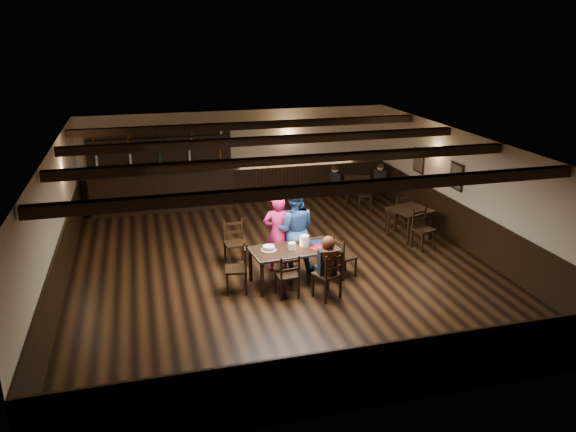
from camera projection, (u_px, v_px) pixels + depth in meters
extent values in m
plane|color=black|center=(281.00, 266.00, 12.34)|extent=(10.00, 10.00, 0.00)
cube|color=beige|center=(239.00, 157.00, 16.47)|extent=(9.00, 0.02, 2.70)
cube|color=beige|center=(374.00, 322.00, 7.34)|extent=(9.00, 0.02, 2.70)
cube|color=beige|center=(54.00, 226.00, 10.80)|extent=(0.02, 10.00, 2.70)
cube|color=beige|center=(468.00, 192.00, 13.00)|extent=(0.02, 10.00, 2.70)
cube|color=silver|center=(280.00, 145.00, 11.47)|extent=(9.00, 10.00, 0.02)
cube|color=black|center=(240.00, 185.00, 16.72)|extent=(9.00, 0.04, 1.00)
cube|color=black|center=(370.00, 376.00, 7.64)|extent=(9.00, 0.04, 1.00)
cube|color=black|center=(62.00, 267.00, 11.09)|extent=(0.04, 10.00, 1.00)
cube|color=black|center=(463.00, 227.00, 13.27)|extent=(0.04, 10.00, 1.00)
cube|color=black|center=(172.00, 143.00, 15.82)|extent=(0.90, 0.03, 1.00)
cube|color=black|center=(172.00, 143.00, 15.80)|extent=(0.80, 0.02, 0.90)
cube|color=black|center=(457.00, 176.00, 13.37)|extent=(0.03, 0.55, 0.65)
cube|color=#72664C|center=(456.00, 176.00, 13.37)|extent=(0.02, 0.45, 0.55)
cube|color=black|center=(419.00, 161.00, 15.13)|extent=(0.03, 0.55, 0.65)
cube|color=#72664C|center=(418.00, 161.00, 15.12)|extent=(0.02, 0.45, 0.55)
cube|color=black|center=(327.00, 189.00, 8.76)|extent=(8.90, 0.18, 0.18)
cube|color=black|center=(293.00, 161.00, 10.58)|extent=(8.90, 0.18, 0.18)
cube|color=black|center=(269.00, 140.00, 12.41)|extent=(8.90, 0.18, 0.18)
cube|color=black|center=(251.00, 125.00, 14.24)|extent=(8.90, 0.18, 0.18)
cube|color=black|center=(262.00, 280.00, 10.83)|extent=(0.07, 0.07, 0.71)
cube|color=black|center=(250.00, 265.00, 11.50)|extent=(0.07, 0.07, 0.71)
cube|color=black|center=(338.00, 268.00, 11.39)|extent=(0.07, 0.07, 0.71)
cube|color=black|center=(323.00, 254.00, 12.05)|extent=(0.07, 0.07, 0.71)
cube|color=black|center=(294.00, 250.00, 11.32)|extent=(1.83, 1.06, 0.04)
cube|color=#A5A8AD|center=(287.00, 242.00, 11.69)|extent=(1.74, 0.22, 0.05)
cube|color=#A5A8AD|center=(302.00, 257.00, 10.95)|extent=(1.74, 0.22, 0.05)
cube|color=#A5A8AD|center=(332.00, 244.00, 11.61)|extent=(0.12, 0.87, 0.05)
cube|color=#A5A8AD|center=(254.00, 256.00, 11.03)|extent=(0.12, 0.87, 0.05)
cube|color=black|center=(293.00, 281.00, 11.13)|extent=(0.04, 0.04, 0.43)
cube|color=black|center=(299.00, 288.00, 10.83)|extent=(0.04, 0.04, 0.43)
cube|color=black|center=(276.00, 284.00, 11.01)|extent=(0.04, 0.04, 0.43)
cube|color=black|center=(281.00, 291.00, 10.71)|extent=(0.04, 0.04, 0.43)
cube|color=black|center=(287.00, 275.00, 10.84)|extent=(0.45, 0.43, 0.04)
cube|color=black|center=(290.00, 268.00, 10.62)|extent=(0.42, 0.07, 0.45)
cube|color=black|center=(290.00, 270.00, 10.63)|extent=(0.36, 0.06, 0.05)
cube|color=black|center=(290.00, 261.00, 10.58)|extent=(0.36, 0.06, 0.05)
cube|color=black|center=(328.00, 280.00, 11.11)|extent=(0.05, 0.05, 0.46)
cube|color=black|center=(341.00, 287.00, 10.83)|extent=(0.05, 0.05, 0.46)
cube|color=black|center=(313.00, 286.00, 10.88)|extent=(0.05, 0.05, 0.46)
cube|color=black|center=(325.00, 292.00, 10.61)|extent=(0.05, 0.05, 0.46)
cube|color=black|center=(327.00, 274.00, 10.78)|extent=(0.59, 0.58, 0.04)
cube|color=black|center=(334.00, 266.00, 10.56)|extent=(0.43, 0.21, 0.49)
cube|color=black|center=(334.00, 268.00, 10.58)|extent=(0.37, 0.18, 0.05)
cube|color=black|center=(334.00, 259.00, 10.51)|extent=(0.37, 0.18, 0.05)
cube|color=black|center=(227.00, 277.00, 11.26)|extent=(0.04, 0.04, 0.46)
cube|color=black|center=(245.00, 276.00, 11.30)|extent=(0.04, 0.04, 0.46)
cube|color=black|center=(228.00, 285.00, 10.90)|extent=(0.04, 0.04, 0.46)
cube|color=black|center=(246.00, 285.00, 10.94)|extent=(0.04, 0.04, 0.46)
cube|color=black|center=(236.00, 269.00, 11.02)|extent=(0.49, 0.50, 0.04)
cube|color=black|center=(245.00, 258.00, 10.96)|extent=(0.10, 0.45, 0.48)
cube|color=black|center=(245.00, 260.00, 10.98)|extent=(0.08, 0.38, 0.05)
cube|color=black|center=(245.00, 251.00, 10.91)|extent=(0.08, 0.38, 0.05)
cube|color=black|center=(356.00, 268.00, 11.73)|extent=(0.04, 0.04, 0.42)
cube|color=black|center=(343.00, 271.00, 11.56)|extent=(0.04, 0.04, 0.42)
cube|color=black|center=(345.00, 262.00, 12.01)|extent=(0.04, 0.04, 0.42)
cube|color=black|center=(333.00, 266.00, 11.84)|extent=(0.04, 0.04, 0.42)
cube|color=black|center=(345.00, 257.00, 11.71)|extent=(0.49, 0.51, 0.04)
cube|color=black|center=(339.00, 248.00, 11.56)|extent=(0.15, 0.40, 0.44)
cube|color=black|center=(338.00, 250.00, 11.57)|extent=(0.13, 0.34, 0.05)
cube|color=black|center=(339.00, 243.00, 11.51)|extent=(0.13, 0.34, 0.05)
cube|color=black|center=(229.00, 259.00, 12.11)|extent=(0.04, 0.04, 0.48)
cube|color=black|center=(225.00, 252.00, 12.45)|extent=(0.04, 0.04, 0.48)
cube|color=black|center=(247.00, 256.00, 12.23)|extent=(0.04, 0.04, 0.48)
cube|color=black|center=(242.00, 250.00, 12.57)|extent=(0.04, 0.04, 0.48)
cube|color=black|center=(236.00, 243.00, 12.26)|extent=(0.50, 0.47, 0.04)
cube|color=black|center=(233.00, 230.00, 12.34)|extent=(0.47, 0.07, 0.50)
cube|color=black|center=(233.00, 232.00, 12.36)|extent=(0.40, 0.06, 0.06)
cube|color=black|center=(233.00, 224.00, 12.29)|extent=(0.40, 0.06, 0.06)
imported|color=#D51D83|center=(278.00, 233.00, 11.85)|extent=(0.70, 0.54, 1.70)
imported|color=navy|center=(294.00, 229.00, 11.84)|extent=(1.07, 0.94, 1.86)
cube|color=black|center=(325.00, 270.00, 10.88)|extent=(0.33, 0.33, 0.13)
cube|color=black|center=(327.00, 262.00, 10.69)|extent=(0.35, 0.20, 0.49)
cylinder|color=black|center=(328.00, 251.00, 10.62)|extent=(0.10, 0.35, 0.35)
sphere|color=#D8A384|center=(328.00, 243.00, 10.57)|extent=(0.21, 0.21, 0.21)
sphere|color=#3D210E|center=(328.00, 243.00, 10.54)|extent=(0.26, 0.26, 0.26)
cone|color=#3D210E|center=(330.00, 265.00, 10.57)|extent=(0.20, 0.20, 0.61)
cylinder|color=white|center=(269.00, 250.00, 11.22)|extent=(0.30, 0.30, 0.01)
cylinder|color=white|center=(269.00, 248.00, 11.21)|extent=(0.24, 0.24, 0.08)
cylinder|color=silver|center=(269.00, 249.00, 11.21)|extent=(0.26, 0.26, 0.04)
cylinder|color=white|center=(292.00, 246.00, 11.24)|extent=(0.15, 0.15, 0.15)
cylinder|color=white|center=(304.00, 240.00, 11.42)|extent=(0.19, 0.19, 0.23)
cylinder|color=#A5A8AD|center=(295.00, 246.00, 11.40)|extent=(0.05, 0.05, 0.03)
sphere|color=orange|center=(295.00, 245.00, 11.39)|extent=(0.03, 0.03, 0.03)
cylinder|color=silver|center=(315.00, 246.00, 11.33)|extent=(0.03, 0.03, 0.08)
cylinder|color=#A5A8AD|center=(314.00, 246.00, 11.33)|extent=(0.03, 0.03, 0.08)
cylinder|color=silver|center=(308.00, 242.00, 11.51)|extent=(0.08, 0.08, 0.12)
cube|color=maroon|center=(318.00, 247.00, 11.38)|extent=(0.38, 0.36, 0.00)
cube|color=#0F174D|center=(318.00, 242.00, 11.65)|extent=(0.35, 0.26, 0.00)
cube|color=black|center=(164.00, 192.00, 15.87)|extent=(3.98, 0.60, 1.10)
cube|color=black|center=(162.00, 172.00, 15.68)|extent=(4.18, 0.70, 0.05)
cube|color=black|center=(162.00, 170.00, 15.93)|extent=(3.98, 0.10, 2.20)
cube|color=black|center=(161.00, 163.00, 15.76)|extent=(3.88, 0.22, 0.03)
cube|color=black|center=(160.00, 150.00, 15.65)|extent=(3.88, 0.22, 0.03)
cube|color=black|center=(159.00, 138.00, 15.53)|extent=(3.88, 0.22, 0.03)
cube|color=black|center=(410.00, 210.00, 13.73)|extent=(1.09, 1.09, 0.04)
cube|color=black|center=(408.00, 231.00, 13.38)|extent=(0.06, 0.06, 0.71)
cube|color=black|center=(388.00, 222.00, 13.98)|extent=(0.06, 0.06, 0.71)
cube|color=black|center=(431.00, 226.00, 13.74)|extent=(0.06, 0.06, 0.71)
cube|color=black|center=(410.00, 218.00, 14.33)|extent=(0.06, 0.06, 0.71)
cube|color=black|center=(358.00, 179.00, 16.50)|extent=(0.97, 0.97, 0.04)
cube|color=black|center=(347.00, 194.00, 16.35)|extent=(0.05, 0.05, 0.71)
cube|color=black|center=(346.00, 188.00, 16.94)|extent=(0.05, 0.05, 0.71)
cube|color=black|center=(368.00, 194.00, 16.30)|extent=(0.05, 0.05, 0.71)
cube|color=black|center=(367.00, 188.00, 16.90)|extent=(0.05, 0.05, 0.71)
cube|color=black|center=(335.00, 181.00, 16.16)|extent=(0.26, 0.39, 0.54)
sphere|color=#D8A384|center=(335.00, 169.00, 16.05)|extent=(0.21, 0.21, 0.21)
sphere|color=black|center=(335.00, 168.00, 16.04)|extent=(0.22, 0.22, 0.22)
cube|color=black|center=(380.00, 179.00, 16.48)|extent=(0.25, 0.38, 0.52)
sphere|color=#D8A384|center=(380.00, 167.00, 16.37)|extent=(0.20, 0.20, 0.20)
sphere|color=black|center=(380.00, 166.00, 16.36)|extent=(0.21, 0.21, 0.21)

